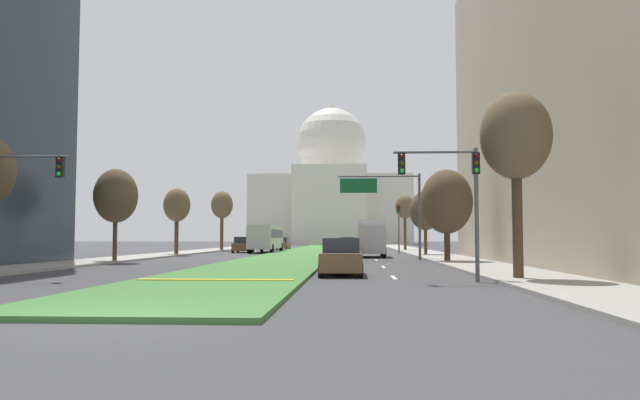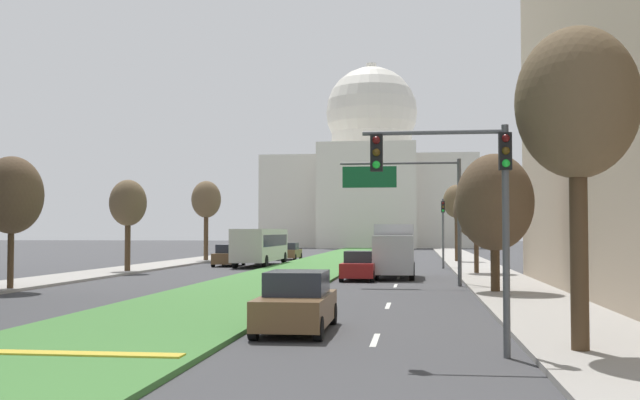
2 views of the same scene
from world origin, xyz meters
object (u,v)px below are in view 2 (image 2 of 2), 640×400
at_px(overhead_guide_sign, 413,195).
at_px(sedan_midblock, 360,267).
at_px(sedan_very_far, 384,248).
at_px(street_tree_left_distant, 206,200).
at_px(traffic_light_near_right, 467,187).
at_px(street_tree_right_mid, 495,203).
at_px(traffic_light_far_right, 443,224).
at_px(sedan_distant, 229,256).
at_px(street_tree_left_far, 128,204).
at_px(street_tree_right_near, 577,107).
at_px(city_bus, 261,244).
at_px(capitol_building, 371,180).
at_px(street_tree_left_mid, 12,196).
at_px(box_truck_delivery, 394,250).
at_px(street_tree_right_far, 476,211).
at_px(sedan_lead_stopped, 296,303).
at_px(sedan_far_horizon, 289,252).
at_px(street_tree_right_distant, 456,202).

bearing_deg(overhead_guide_sign, sedan_midblock, 126.91).
bearing_deg(sedan_very_far, street_tree_left_distant, -127.26).
relative_size(traffic_light_near_right, street_tree_right_mid, 0.83).
bearing_deg(traffic_light_far_right, sedan_distant, 173.11).
distance_m(traffic_light_far_right, street_tree_left_far, 22.83).
bearing_deg(street_tree_right_near, street_tree_left_far, 126.01).
bearing_deg(city_bus, street_tree_right_near, -69.30).
xyz_separation_m(capitol_building, sedan_distant, (-7.00, -75.84, -11.04)).
height_order(traffic_light_near_right, overhead_guide_sign, overhead_guide_sign).
bearing_deg(city_bus, sedan_very_far, 72.61).
xyz_separation_m(overhead_guide_sign, street_tree_left_mid, (-18.61, -5.90, -0.21)).
relative_size(street_tree_left_far, sedan_very_far, 1.47).
height_order(street_tree_right_near, street_tree_left_mid, street_tree_right_near).
bearing_deg(box_truck_delivery, street_tree_right_far, 34.27).
bearing_deg(box_truck_delivery, street_tree_left_distant, 128.99).
bearing_deg(traffic_light_near_right, street_tree_left_far, 122.63).
height_order(overhead_guide_sign, street_tree_right_far, overhead_guide_sign).
xyz_separation_m(traffic_light_far_right, street_tree_right_mid, (1.47, -23.00, 0.76)).
distance_m(capitol_building, street_tree_left_far, 87.28).
bearing_deg(sedan_very_far, street_tree_right_near, -84.06).
height_order(capitol_building, sedan_very_far, capitol_building).
distance_m(street_tree_left_mid, sedan_lead_stopped, 20.07).
distance_m(street_tree_right_near, street_tree_right_mid, 16.87).
bearing_deg(street_tree_left_far, sedan_distant, 67.36).
bearing_deg(overhead_guide_sign, sedan_distant, 126.13).
xyz_separation_m(street_tree_left_mid, sedan_midblock, (15.57, 9.96, -3.69)).
xyz_separation_m(capitol_building, sedan_far_horizon, (-4.35, -62.29, -11.07)).
distance_m(street_tree_left_mid, sedan_very_far, 56.63).
bearing_deg(street_tree_left_mid, overhead_guide_sign, 17.60).
xyz_separation_m(sedan_far_horizon, box_truck_delivery, (10.91, -27.24, 0.90)).
bearing_deg(street_tree_right_near, street_tree_left_distant, 114.37).
xyz_separation_m(street_tree_left_distant, sedan_very_far, (15.36, 20.19, -4.80)).
relative_size(sedan_lead_stopped, sedan_distant, 0.94).
height_order(street_tree_right_mid, box_truck_delivery, street_tree_right_mid).
bearing_deg(street_tree_right_mid, sedan_midblock, 126.70).
height_order(traffic_light_far_right, box_truck_delivery, traffic_light_far_right).
distance_m(traffic_light_far_right, street_tree_right_near, 39.89).
relative_size(street_tree_right_mid, sedan_far_horizon, 1.46).
distance_m(traffic_light_far_right, street_tree_left_mid, 31.76).
bearing_deg(street_tree_left_far, street_tree_right_near, -53.99).
xyz_separation_m(traffic_light_near_right, street_tree_right_mid, (2.32, 17.15, 0.27)).
distance_m(capitol_building, sedan_very_far, 48.88).
relative_size(capitol_building, box_truck_delivery, 5.63).
relative_size(street_tree_right_mid, street_tree_left_far, 1.00).
relative_size(overhead_guide_sign, street_tree_right_far, 1.10).
relative_size(street_tree_left_mid, street_tree_right_far, 1.07).
bearing_deg(overhead_guide_sign, street_tree_left_distant, 123.65).
bearing_deg(sedan_lead_stopped, street_tree_left_mid, 141.43).
height_order(street_tree_right_distant, box_truck_delivery, street_tree_right_distant).
distance_m(traffic_light_far_right, street_tree_left_distant, 23.50).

